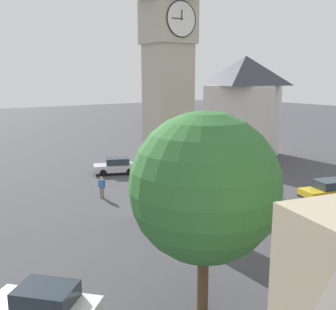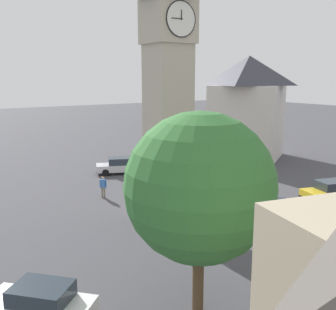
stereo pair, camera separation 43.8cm
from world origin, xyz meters
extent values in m
plane|color=#424247|center=(0.00, 0.00, 0.00)|extent=(200.00, 200.00, 0.00)
cube|color=#A59C89|center=(0.00, 0.00, 0.30)|extent=(2.89, 2.89, 0.60)
cube|color=#B7AD99|center=(0.00, 0.00, 5.76)|extent=(2.31, 2.31, 10.32)
cube|color=#B7AD99|center=(0.00, 0.00, 12.19)|extent=(2.59, 2.59, 2.54)
cylinder|color=white|center=(0.00, 1.33, 12.19)|extent=(1.94, 0.04, 1.94)
torus|color=black|center=(0.00, 1.34, 12.19)|extent=(2.00, 0.06, 2.00)
cube|color=black|center=(0.00, 1.37, 12.40)|extent=(0.05, 0.02, 0.54)
cube|color=black|center=(0.29, 1.37, 12.19)|extent=(0.74, 0.02, 0.04)
cylinder|color=white|center=(0.00, -1.33, 12.19)|extent=(1.94, 0.04, 1.94)
torus|color=black|center=(0.00, -1.34, 12.19)|extent=(2.00, 0.06, 2.00)
cube|color=silver|center=(-2.77, -12.76, 0.59)|extent=(4.44, 3.15, 0.64)
cube|color=#28333D|center=(-2.91, -12.71, 1.21)|extent=(2.54, 2.25, 0.64)
cylinder|color=black|center=(-1.33, -12.50, 0.32)|extent=(0.68, 0.45, 0.64)
cylinder|color=black|center=(-1.95, -13.98, 0.32)|extent=(0.68, 0.45, 0.64)
cylinder|color=black|center=(-3.60, -11.55, 0.32)|extent=(0.68, 0.45, 0.64)
cylinder|color=black|center=(-4.22, -13.03, 0.32)|extent=(0.68, 0.45, 0.64)
cube|color=black|center=(-0.91, -13.54, 0.37)|extent=(0.75, 1.58, 0.16)
cube|color=gold|center=(-12.03, 3.42, 0.59)|extent=(4.41, 2.76, 0.64)
cube|color=#28333D|center=(-12.18, 3.46, 1.21)|extent=(2.45, 2.08, 0.64)
cylinder|color=black|center=(-10.63, 3.86, 0.32)|extent=(0.68, 0.39, 0.64)
cylinder|color=black|center=(-11.07, 2.32, 0.32)|extent=(0.68, 0.39, 0.64)
cylinder|color=black|center=(-13.44, 2.99, 0.32)|extent=(0.68, 0.39, 0.64)
cube|color=black|center=(-10.09, 2.87, 0.37)|extent=(0.57, 1.64, 0.16)
cube|color=white|center=(9.97, 6.39, 0.59)|extent=(4.06, 4.14, 0.64)
cube|color=#28333D|center=(9.87, 6.50, 1.21)|extent=(2.58, 2.60, 0.64)
cylinder|color=black|center=(10.24, 4.94, 0.32)|extent=(0.60, 0.62, 0.64)
cylinder|color=black|center=(8.54, 6.73, 0.32)|extent=(0.60, 0.62, 0.64)
cube|color=gold|center=(-4.91, 4.06, 0.59)|extent=(3.77, 4.32, 0.64)
cube|color=#28333D|center=(-4.83, 3.93, 1.21)|extent=(2.49, 2.62, 0.64)
cylinder|color=black|center=(-6.28, 4.59, 0.32)|extent=(0.55, 0.65, 0.64)
cylinder|color=black|center=(-4.98, 5.52, 0.32)|extent=(0.55, 0.65, 0.64)
cylinder|color=black|center=(-4.85, 2.59, 0.32)|extent=(0.55, 0.65, 0.64)
cylinder|color=black|center=(-3.55, 3.52, 0.32)|extent=(0.55, 0.65, 0.64)
cube|color=black|center=(-6.09, 5.70, 0.37)|extent=(1.42, 1.07, 0.16)
cylinder|color=#706656|center=(1.50, -6.50, 0.41)|extent=(0.13, 0.13, 0.82)
cylinder|color=#706656|center=(1.61, -6.63, 0.41)|extent=(0.13, 0.13, 0.82)
cube|color=#386BB7|center=(1.55, -6.56, 1.12)|extent=(0.40, 0.42, 0.60)
cylinder|color=#386BB7|center=(1.40, -6.39, 1.07)|extent=(0.09, 0.09, 0.60)
cylinder|color=#386BB7|center=(1.71, -6.74, 1.07)|extent=(0.09, 0.09, 0.60)
sphere|color=tan|center=(1.55, -6.56, 1.57)|extent=(0.22, 0.22, 0.22)
sphere|color=black|center=(1.55, -6.57, 1.59)|extent=(0.20, 0.20, 0.20)
cylinder|color=brown|center=(4.58, 9.06, 1.54)|extent=(0.44, 0.44, 3.08)
sphere|color=#337033|center=(4.58, 9.06, 5.05)|extent=(5.63, 5.63, 5.63)
cube|color=beige|center=(-18.18, -11.52, 4.05)|extent=(10.48, 10.18, 8.11)
pyramid|color=#383842|center=(-18.18, -11.52, 9.68)|extent=(11.00, 10.69, 3.15)
cube|color=#422819|center=(-14.80, -9.37, 1.05)|extent=(0.66, 0.97, 2.10)
camera|label=1|loc=(13.56, 19.78, 9.05)|focal=41.94mm
camera|label=2|loc=(13.20, 20.02, 9.05)|focal=41.94mm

